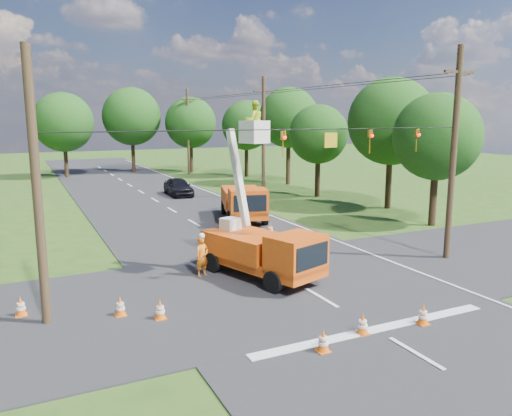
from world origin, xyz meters
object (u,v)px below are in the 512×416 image
pole_right_mid (263,137)px  traffic_cone_8 (363,324)px  ground_worker (202,256)px  tree_right_c (318,134)px  tree_right_a (437,137)px  traffic_cone_0 (323,341)px  pole_left (37,190)px  traffic_cone_5 (120,306)px  second_truck (244,202)px  traffic_cone_1 (423,315)px  bucket_truck (262,242)px  tree_far_a (63,122)px  pole_right_far (188,131)px  traffic_cone_7 (255,211)px  traffic_cone_6 (21,306)px  tree_right_b (391,122)px  traffic_cone_4 (160,310)px  traffic_cone_2 (273,243)px  tree_far_c (191,123)px  pole_right_near (453,153)px  tree_right_d (289,118)px  tree_right_e (246,125)px  tree_far_b (132,117)px  distant_car (178,187)px

pole_right_mid → traffic_cone_8: bearing=-109.7°
traffic_cone_8 → pole_right_mid: size_ratio=0.07×
ground_worker → tree_right_c: size_ratio=0.23×
tree_right_a → traffic_cone_0: bearing=-143.5°
tree_right_c → pole_left: bearing=-140.1°
traffic_cone_0 → traffic_cone_5: 7.16m
second_truck → traffic_cone_1: (-1.64, -18.06, -0.88)m
bucket_truck → traffic_cone_8: size_ratio=10.47×
bucket_truck → tree_right_c: bearing=33.1°
ground_worker → tree_far_a: (-1.86, 40.48, 5.31)m
bucket_truck → pole_right_far: pole_right_far is taller
traffic_cone_7 → traffic_cone_6: bearing=-140.2°
tree_right_b → tree_far_a: (-20.00, 31.00, -0.25)m
second_truck → traffic_cone_6: bearing=-123.2°
traffic_cone_4 → pole_left: bearing=159.3°
traffic_cone_2 → ground_worker: bearing=-151.5°
tree_right_a → traffic_cone_6: bearing=-168.2°
traffic_cone_1 → tree_far_c: size_ratio=0.08×
tree_right_a → second_truck: bearing=147.2°
tree_right_c → tree_far_c: tree_far_c is taller
bucket_truck → tree_far_c: 42.32m
second_truck → traffic_cone_0: size_ratio=9.48×
pole_left → tree_right_c: (22.70, 19.00, 0.81)m
traffic_cone_7 → traffic_cone_4: bearing=-125.7°
pole_right_mid → tree_right_b: 10.39m
traffic_cone_8 → pole_right_far: 46.39m
pole_right_near → tree_right_d: 27.77m
traffic_cone_0 → traffic_cone_2: bearing=69.8°
tree_right_a → tree_far_c: tree_far_c is taller
tree_right_c → tree_right_e: tree_right_e is taller
traffic_cone_2 → tree_far_a: size_ratio=0.07×
tree_right_e → traffic_cone_2: bearing=-112.2°
tree_far_a → traffic_cone_7: bearing=-72.1°
second_truck → ground_worker: 11.95m
traffic_cone_4 → pole_right_mid: 26.23m
pole_right_far → tree_right_d: pole_right_far is taller
traffic_cone_0 → traffic_cone_6: 10.42m
pole_right_near → tree_right_b: (6.50, 12.00, 1.33)m
traffic_cone_6 → tree_right_d: size_ratio=0.07×
traffic_cone_7 → tree_far_b: (-1.57, 31.62, 6.45)m
tree_far_b → distant_car: bearing=-91.3°
tree_far_c → pole_left: bearing=-114.3°
tree_right_a → traffic_cone_1: bearing=-135.7°
pole_right_mid → tree_right_c: (4.70, -1.00, 0.21)m
pole_right_mid → pole_left: bearing=-132.0°
traffic_cone_5 → tree_far_a: size_ratio=0.07×
ground_worker → pole_right_far: size_ratio=0.18×
distant_car → tree_far_b: size_ratio=0.45×
traffic_cone_4 → tree_right_c: tree_right_c is taller
traffic_cone_4 → traffic_cone_2: bearing=40.1°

